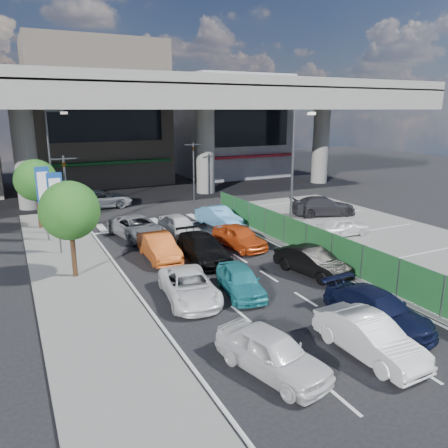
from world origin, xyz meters
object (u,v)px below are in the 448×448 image
signboard_near (56,202)px  minivan_navy_back (378,309)px  street_lamp_left (52,154)px  tree_far (36,180)px  sedan_white_front_mid (179,226)px  hatch_black_mid_right (312,262)px  taxi_teal_mid (240,280)px  traffic_light_left (65,176)px  tree_near (70,211)px  street_lamp_right (295,161)px  taxi_orange_right (239,237)px  taxi_orange_left (159,247)px  signboard_far (44,194)px  parked_sedan_dgrey (323,206)px  van_white_back_left (272,352)px  hatch_white_back_mid (369,337)px  crossing_wagon_silver (100,199)px  sedan_white_mid_left (189,286)px  parked_sedan_white (343,226)px  wagon_silver_front_left (137,227)px  traffic_light_right (193,157)px  traffic_cone (314,235)px  sedan_black_mid (203,248)px  kei_truck_front_right (219,217)px

signboard_near → minivan_navy_back: 17.35m
street_lamp_left → tree_far: size_ratio=1.67×
minivan_navy_back → sedan_white_front_mid: size_ratio=1.13×
hatch_black_mid_right → taxi_teal_mid: bearing=175.3°
traffic_light_left → tree_near: traffic_light_left is taller
street_lamp_right → street_lamp_left: 18.06m
sedan_white_front_mid → taxi_orange_right: bearing=-65.6°
taxi_orange_left → signboard_far: bearing=131.8°
traffic_light_left → minivan_navy_back: 20.41m
signboard_far → tree_far: 3.53m
hatch_black_mid_right → parked_sedan_dgrey: size_ratio=0.82×
van_white_back_left → hatch_white_back_mid: bearing=-24.9°
tree_far → taxi_teal_mid: (7.13, -15.71, -2.75)m
crossing_wagon_silver → parked_sedan_dgrey: parked_sedan_dgrey is taller
hatch_black_mid_right → sedan_white_mid_left: bearing=169.4°
crossing_wagon_silver → parked_sedan_white: bearing=-140.2°
sedan_white_mid_left → taxi_teal_mid: size_ratio=1.18×
tree_far → wagon_silver_front_left: tree_far is taller
signboard_far → tree_near: tree_near is taller
van_white_back_left → parked_sedan_white: van_white_back_left is taller
traffic_light_right → signboard_near: 16.83m
signboard_near → taxi_teal_mid: bearing=-54.6°
sedan_white_mid_left → hatch_black_mid_right: hatch_black_mid_right is taller
traffic_light_right → traffic_cone: bearing=-83.2°
street_lamp_right → minivan_navy_back: (-4.59, -12.13, -4.10)m
sedan_white_mid_left → signboard_near: bearing=123.4°
tree_far → sedan_black_mid: 13.41m
taxi_orange_right → tree_far: bearing=128.6°
traffic_cone → street_lamp_right: bearing=93.4°
wagon_silver_front_left → parked_sedan_white: 13.28m
street_lamp_right → signboard_far: bearing=161.3°
wagon_silver_front_left → kei_truck_front_right: 5.92m
parked_sedan_dgrey → tree_near: bearing=121.0°
taxi_teal_mid → signboard_near: bearing=135.7°
sedan_white_mid_left → parked_sedan_white: parked_sedan_white is taller
tree_near → taxi_teal_mid: size_ratio=1.28×
signboard_near → sedan_black_mid: 8.46m
van_white_back_left → kei_truck_front_right: 17.82m
hatch_black_mid_right → kei_truck_front_right: kei_truck_front_right is taller
street_lamp_left → minivan_navy_back: street_lamp_left is taller
street_lamp_right → kei_truck_front_right: size_ratio=1.91×
traffic_cone → tree_far: bearing=144.7°
minivan_navy_back → taxi_orange_left: (-5.01, 11.08, 0.02)m
tree_far → minivan_navy_back: size_ratio=1.05×
taxi_orange_left → kei_truck_front_right: same height
kei_truck_front_right → parked_sedan_white: 8.47m
traffic_light_left → parked_sedan_white: traffic_light_left is taller
traffic_light_right → taxi_orange_right: bearing=-101.9°
tree_far → hatch_white_back_mid: 23.81m
street_lamp_right → tree_far: (-14.97, 8.50, -1.38)m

